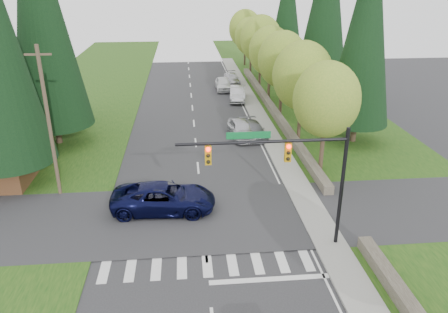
{
  "coord_description": "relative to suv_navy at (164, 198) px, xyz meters",
  "views": [
    {
      "loc": [
        -0.87,
        -15.33,
        13.81
      ],
      "look_at": [
        1.59,
        10.91,
        2.8
      ],
      "focal_mm": 35.0,
      "sensor_mm": 36.0,
      "label": 1
    }
  ],
  "objects": [
    {
      "name": "parked_car_e",
      "position": [
        7.98,
        33.9,
        -0.18
      ],
      "size": [
        2.1,
        5.01,
        1.45
      ],
      "primitive_type": "imported",
      "rotation": [
        0.0,
        0.0,
        0.02
      ],
      "color": "#ADACB1",
      "rests_on": "ground"
    },
    {
      "name": "conifer_w_e",
      "position": [
        -11.62,
        18.9,
        9.39
      ],
      "size": [
        5.78,
        5.78,
        18.8
      ],
      "color": "#38281C",
      "rests_on": "ground"
    },
    {
      "name": "suv_navy",
      "position": [
        0.0,
        0.0,
        0.0
      ],
      "size": [
        6.62,
        3.34,
        1.8
      ],
      "primitive_type": "imported",
      "rotation": [
        0.0,
        0.0,
        1.51
      ],
      "color": "black",
      "rests_on": "ground"
    },
    {
      "name": "stone_wall_north",
      "position": [
        10.98,
        20.9,
        -0.55
      ],
      "size": [
        0.7,
        40.0,
        0.7
      ],
      "primitive_type": "cube",
      "color": "#4C4438",
      "rests_on": "ground"
    },
    {
      "name": "parked_car_b",
      "position": [
        7.71,
        12.9,
        -0.23
      ],
      "size": [
        2.41,
        4.81,
        1.34
      ],
      "primitive_type": "imported",
      "rotation": [
        0.0,
        0.0,
        0.12
      ],
      "color": "slate",
      "rests_on": "ground"
    },
    {
      "name": "conifer_e_c",
      "position": [
        16.38,
        38.9,
        8.39
      ],
      "size": [
        5.1,
        5.1,
        16.8
      ],
      "color": "#38281C",
      "rests_on": "ground"
    },
    {
      "name": "traffic_signal",
      "position": [
        6.75,
        -4.61,
        4.09
      ],
      "size": [
        8.7,
        0.37,
        6.8
      ],
      "color": "black",
      "rests_on": "ground"
    },
    {
      "name": "decid_tree_5",
      "position": [
        11.48,
        39.9,
        4.63
      ],
      "size": [
        4.8,
        4.8,
        8.3
      ],
      "color": "#38281C",
      "rests_on": "ground"
    },
    {
      "name": "decid_tree_1",
      "position": [
        11.68,
        11.9,
        4.9
      ],
      "size": [
        5.2,
        5.2,
        8.8
      ],
      "color": "#38281C",
      "rests_on": "ground"
    },
    {
      "name": "parked_car_a",
      "position": [
        6.58,
        12.83,
        -0.07
      ],
      "size": [
        2.43,
        5.02,
        1.65
      ],
      "primitive_type": "imported",
      "rotation": [
        0.0,
        0.0,
        0.1
      ],
      "color": "#B8B9BD",
      "rests_on": "ground"
    },
    {
      "name": "sidewalk_east",
      "position": [
        9.28,
        12.9,
        -0.83
      ],
      "size": [
        1.8,
        80.0,
        0.13
      ],
      "primitive_type": "cube",
      "color": "gray",
      "rests_on": "ground"
    },
    {
      "name": "parked_car_c",
      "position": [
        7.81,
        25.5,
        -0.07
      ],
      "size": [
        2.36,
        5.18,
        1.65
      ],
      "primitive_type": "imported",
      "rotation": [
        0.0,
        0.0,
        -0.13
      ],
      "color": "#B2B3B7",
      "rests_on": "ground"
    },
    {
      "name": "conifer_e_b",
      "position": [
        17.38,
        24.9,
        9.89
      ],
      "size": [
        6.12,
        6.12,
        19.8
      ],
      "color": "#38281C",
      "rests_on": "ground"
    },
    {
      "name": "decid_tree_2",
      "position": [
        11.48,
        18.9,
        5.03
      ],
      "size": [
        5.0,
        5.0,
        8.82
      ],
      "color": "#38281C",
      "rests_on": "ground"
    },
    {
      "name": "grass_east",
      "position": [
        15.38,
        10.9,
        -0.87
      ],
      "size": [
        14.0,
        110.0,
        0.06
      ],
      "primitive_type": "cube",
      "color": "#164111",
      "rests_on": "ground"
    },
    {
      "name": "ground",
      "position": [
        2.38,
        -9.1,
        -0.9
      ],
      "size": [
        120.0,
        120.0,
        0.0
      ],
      "primitive_type": "plane",
      "color": "#28282B",
      "rests_on": "ground"
    },
    {
      "name": "conifer_w_c",
      "position": [
        -9.62,
        12.9,
        10.4
      ],
      "size": [
        6.46,
        6.46,
        20.8
      ],
      "color": "#38281C",
      "rests_on": "ground"
    },
    {
      "name": "curb_east",
      "position": [
        8.43,
        12.9,
        -0.83
      ],
      "size": [
        0.2,
        80.0,
        0.13
      ],
      "primitive_type": "cube",
      "color": "gray",
      "rests_on": "ground"
    },
    {
      "name": "decid_tree_6",
      "position": [
        11.58,
        46.9,
        4.97
      ],
      "size": [
        5.2,
        5.2,
        8.86
      ],
      "color": "#38281C",
      "rests_on": "ground"
    },
    {
      "name": "decid_tree_4",
      "position": [
        11.68,
        32.9,
        5.16
      ],
      "size": [
        5.4,
        5.4,
        9.18
      ],
      "color": "#38281C",
      "rests_on": "ground"
    },
    {
      "name": "decid_tree_3",
      "position": [
        11.58,
        25.9,
        4.77
      ],
      "size": [
        5.0,
        5.0,
        8.55
      ],
      "color": "#38281C",
      "rests_on": "ground"
    },
    {
      "name": "grass_west",
      "position": [
        -10.62,
        10.9,
        -0.87
      ],
      "size": [
        14.0,
        110.0,
        0.06
      ],
      "primitive_type": "cube",
      "color": "#164111",
      "rests_on": "ground"
    },
    {
      "name": "conifer_e_a",
      "position": [
        16.38,
        10.9,
        8.89
      ],
      "size": [
        5.44,
        5.44,
        17.8
      ],
      "color": "#38281C",
      "rests_on": "ground"
    },
    {
      "name": "cross_street",
      "position": [
        2.38,
        -1.1,
        -0.9
      ],
      "size": [
        120.0,
        8.0,
        0.1
      ],
      "primitive_type": "cube",
      "color": "#28282B",
      "rests_on": "ground"
    },
    {
      "name": "decid_tree_0",
      "position": [
        11.58,
        4.9,
        4.7
      ],
      "size": [
        4.8,
        4.8,
        8.37
      ],
      "color": "#38281C",
      "rests_on": "ground"
    },
    {
      "name": "parked_car_d",
      "position": [
        6.58,
        30.7,
        -0.09
      ],
      "size": [
        1.94,
        4.77,
        1.62
      ],
      "primitive_type": "imported",
      "rotation": [
        0.0,
        0.0,
        -0.01
      ],
      "color": "white",
      "rests_on": "ground"
    },
    {
      "name": "utility_pole",
      "position": [
        -7.12,
        2.9,
        4.24
      ],
      "size": [
        1.6,
        0.24,
        10.0
      ],
      "color": "#473828",
      "rests_on": "ground"
    }
  ]
}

